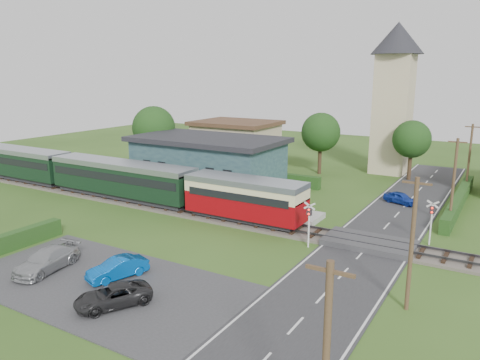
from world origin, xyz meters
The scene contains 29 objects.
ground centered at (0.00, 0.00, 0.00)m, with size 120.00×120.00×0.00m, color #2D4C19.
railway_track centered at (0.00, 2.00, 0.11)m, with size 76.00×3.20×0.49m.
road centered at (10.00, 0.00, 0.03)m, with size 6.00×70.00×0.05m, color #28282B.
car_park centered at (-1.50, -12.00, 0.04)m, with size 17.00×9.00×0.08m, color #333335.
crossing_deck centered at (10.00, 2.00, 0.23)m, with size 6.20×3.40×0.45m, color #333335.
platform centered at (-10.00, 5.20, 0.23)m, with size 30.00×3.00×0.45m, color gray.
equipment_hut centered at (-18.00, 5.20, 1.75)m, with size 2.30×2.30×2.55m.
station_building centered at (-10.00, 10.99, 2.69)m, with size 16.00×9.00×5.30m.
train centered at (-16.90, 2.00, 2.18)m, with size 43.20×2.90×3.40m.
church_tower centered at (5.00, 28.00, 10.23)m, with size 6.00×6.00×17.60m.
house_west centered at (-15.00, 25.00, 2.79)m, with size 10.80×8.80×5.50m.
hedge_carpark centered at (-11.00, -12.00, 0.60)m, with size 0.80×9.00×1.20m, color #193814.
hedge_roadside centered at (14.20, 16.00, 0.60)m, with size 0.80×18.00×1.20m, color #193814.
hedge_station centered at (-10.00, 15.50, 0.65)m, with size 22.00×0.80×1.30m, color #193814.
tree_a centered at (-20.00, 14.00, 5.38)m, with size 5.20×5.20×8.00m.
tree_b centered at (-2.00, 23.00, 5.02)m, with size 4.60×4.60×7.34m.
tree_c centered at (8.00, 25.00, 4.65)m, with size 4.20×4.20×6.78m.
utility_pole_b centered at (14.20, -6.00, 3.63)m, with size 1.40×0.22×7.00m.
utility_pole_c centered at (14.20, 10.00, 3.63)m, with size 1.40×0.22×7.00m.
utility_pole_d centered at (14.20, 22.00, 3.63)m, with size 1.40×0.22×7.00m.
crossing_signal_near centered at (6.40, -0.41, 2.14)m, with size 0.84×0.28×3.28m.
crossing_signal_far centered at (13.60, 4.39, 2.14)m, with size 0.84×0.28×3.28m.
streetlamp_west centered at (-22.00, 20.00, 3.04)m, with size 0.30×0.30×5.15m.
car_on_road centered at (9.44, 14.25, 0.59)m, with size 1.27×3.16×1.08m, color #14329E.
car_park_blue centered at (-1.24, -11.01, 0.68)m, with size 1.26×3.62×1.19m, color #034CA5.
car_park_silver centered at (-5.76, -12.45, 0.74)m, with size 1.84×4.52×1.31m, color #959699.
car_park_dark centered at (1.05, -13.60, 0.63)m, with size 1.82×3.94×1.10m, color black.
pedestrian_near centered at (-2.78, 5.51, 1.29)m, with size 0.61×0.40×1.67m, color gray.
pedestrian_far centered at (-16.55, 5.55, 1.32)m, with size 0.84×0.66×1.74m, color gray.
Camera 1 is at (18.14, -29.33, 11.94)m, focal length 35.00 mm.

